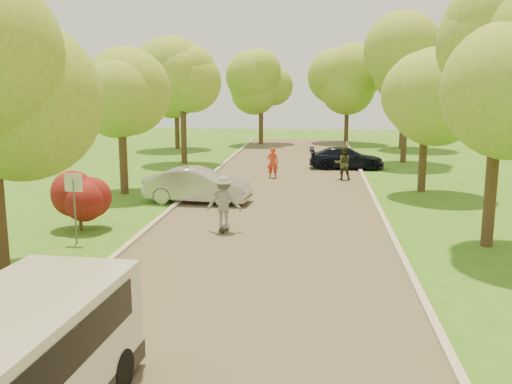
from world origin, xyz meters
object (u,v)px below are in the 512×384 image
at_px(minivan, 2,379).
at_px(person_striped, 273,163).
at_px(dark_sedan, 346,158).
at_px(silver_sedan, 198,185).
at_px(longboard, 224,228).
at_px(person_olive, 343,163).
at_px(street_sign, 74,193).
at_px(skateboarder, 224,202).

bearing_deg(minivan, person_striped, 88.78).
bearing_deg(dark_sedan, silver_sedan, 146.29).
xyz_separation_m(longboard, person_olive, (4.38, 10.96, 0.77)).
xyz_separation_m(street_sign, longboard, (4.34, 1.88, -1.47)).
bearing_deg(person_striped, silver_sedan, 68.25).
relative_size(dark_sedan, skateboarder, 2.44).
height_order(street_sign, person_olive, street_sign).
height_order(silver_sedan, person_olive, person_olive).
bearing_deg(minivan, longboard, 88.20).
bearing_deg(person_striped, minivan, 85.16).
bearing_deg(person_olive, dark_sedan, -104.21).
bearing_deg(silver_sedan, person_striped, -15.76).
height_order(minivan, person_striped, minivan).
bearing_deg(street_sign, skateboarder, 23.39).
xyz_separation_m(street_sign, person_olive, (8.72, 12.83, -0.69)).
xyz_separation_m(dark_sedan, person_striped, (-4.01, -3.75, 0.18)).
bearing_deg(dark_sedan, minivan, 166.49).
bearing_deg(person_striped, longboard, 85.76).
bearing_deg(street_sign, silver_sedan, 68.67).
height_order(dark_sedan, person_striped, person_striped).
relative_size(skateboarder, person_olive, 1.02).
distance_m(street_sign, longboard, 4.95).
relative_size(street_sign, dark_sedan, 0.50).
bearing_deg(skateboarder, person_striped, -93.75).
relative_size(minivan, skateboarder, 2.99).
relative_size(minivan, dark_sedan, 1.23).
distance_m(street_sign, person_olive, 15.53).
xyz_separation_m(silver_sedan, dark_sedan, (6.60, 10.38, -0.10)).
bearing_deg(minivan, skateboarder, 88.20).
relative_size(longboard, person_olive, 0.52).
bearing_deg(longboard, skateboarder, -89.89).
height_order(street_sign, dark_sedan, street_sign).
height_order(dark_sedan, skateboarder, skateboarder).
bearing_deg(silver_sedan, street_sign, 164.29).
relative_size(person_striped, person_olive, 0.93).
bearing_deg(silver_sedan, skateboarder, -152.23).
bearing_deg(longboard, person_striped, -93.75).
relative_size(minivan, longboard, 5.83).
bearing_deg(person_striped, person_olive, 176.50).
distance_m(silver_sedan, dark_sedan, 12.30).
bearing_deg(person_olive, minivan, 67.84).
relative_size(minivan, silver_sedan, 1.21).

